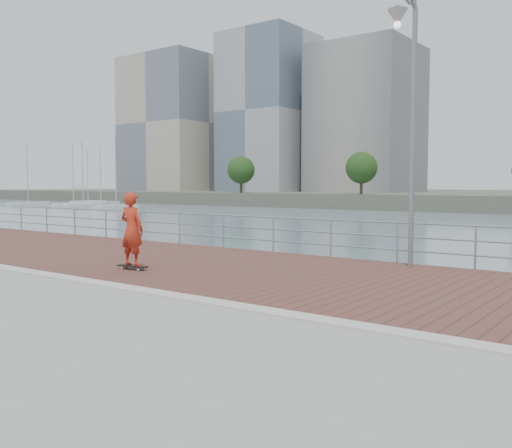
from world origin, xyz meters
The scene contains 8 objects.
water centered at (0.00, 0.00, -2.00)m, with size 400.00×400.00×0.00m, color slate.
brick_lane centered at (0.00, 3.60, 0.01)m, with size 40.00×6.80×0.02m, color brown.
curb centered at (0.00, 0.00, 0.03)m, with size 40.00×0.40×0.06m, color #B7B5AD.
guardrail centered at (0.00, 7.00, 0.69)m, with size 39.06×0.06×1.13m.
street_lamp centered at (1.60, 6.02, 4.68)m, with size 0.48×1.40×6.58m.
skateboard centered at (-3.72, 1.83, 0.10)m, with size 0.88×0.31×0.10m.
skateboarder centered at (-3.72, 1.83, 1.02)m, with size 0.67×0.44×1.83m, color red.
marina centered at (-81.81, 56.99, -1.47)m, with size 27.67×20.48×11.68m.
Camera 1 is at (7.19, -7.55, 2.14)m, focal length 40.00 mm.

